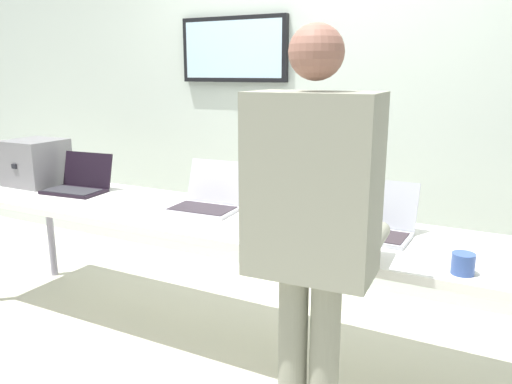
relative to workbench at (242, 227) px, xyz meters
name	(u,v)px	position (x,y,z in m)	size (l,w,h in m)	color
ground	(243,351)	(0.00, 0.00, -0.72)	(8.00, 8.00, 0.04)	beige
back_wall	(319,110)	(-0.01, 1.13, 0.54)	(8.00, 0.11, 2.46)	silver
workbench	(242,227)	(0.00, 0.00, 0.00)	(3.73, 0.70, 0.75)	white
equipment_box	(36,162)	(-1.64, 0.09, 0.20)	(0.35, 0.34, 0.31)	slate
laptop_station_0	(79,183)	(-1.23, 0.07, 0.10)	(0.40, 0.32, 0.24)	black
laptop_station_1	(209,199)	(-0.27, 0.10, 0.10)	(0.38, 0.35, 0.25)	#B1AEB9
laptop_station_2	(372,222)	(0.67, 0.07, 0.10)	(0.38, 0.31, 0.24)	#ABADB9
person	(313,218)	(0.63, -0.62, 0.30)	(0.45, 0.60, 1.65)	gray
coffee_mug	(463,264)	(1.10, -0.25, 0.08)	(0.09, 0.09, 0.08)	#345096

